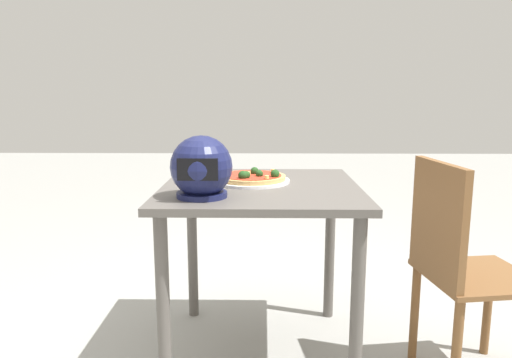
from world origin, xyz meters
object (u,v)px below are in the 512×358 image
(motorcycle_helmet, at_px, (201,168))
(chair_side, at_px, (458,261))
(dining_table, at_px, (261,211))
(pizza, at_px, (252,177))

(motorcycle_helmet, bearing_deg, chair_side, -177.64)
(dining_table, distance_m, pizza, 0.16)
(motorcycle_helmet, relative_size, chair_side, 0.26)
(pizza, xyz_separation_m, motorcycle_helmet, (0.18, 0.30, 0.09))
(dining_table, distance_m, motorcycle_helmet, 0.39)
(dining_table, height_order, chair_side, chair_side)
(motorcycle_helmet, bearing_deg, pizza, -121.33)
(motorcycle_helmet, bearing_deg, dining_table, -132.75)
(pizza, height_order, motorcycle_helmet, motorcycle_helmet)
(pizza, distance_m, motorcycle_helmet, 0.36)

